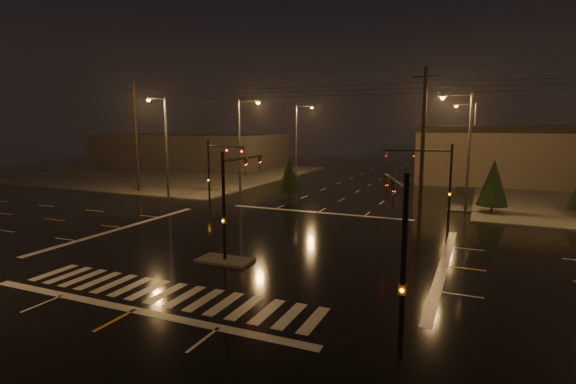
% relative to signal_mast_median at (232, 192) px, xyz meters
% --- Properties ---
extents(ground, '(140.00, 140.00, 0.00)m').
position_rel_signal_mast_median_xyz_m(ground, '(-0.00, 3.07, -3.75)').
color(ground, black).
rests_on(ground, ground).
extents(sidewalk_nw, '(36.00, 36.00, 0.12)m').
position_rel_signal_mast_median_xyz_m(sidewalk_nw, '(-30.00, 33.07, -3.69)').
color(sidewalk_nw, '#4D4B45').
rests_on(sidewalk_nw, ground).
extents(median_island, '(3.00, 1.60, 0.15)m').
position_rel_signal_mast_median_xyz_m(median_island, '(-0.00, -0.93, -3.68)').
color(median_island, '#4D4B45').
rests_on(median_island, ground).
extents(crosswalk, '(15.00, 2.60, 0.01)m').
position_rel_signal_mast_median_xyz_m(crosswalk, '(-0.00, -5.93, -3.75)').
color(crosswalk, beige).
rests_on(crosswalk, ground).
extents(stop_bar_near, '(16.00, 0.50, 0.01)m').
position_rel_signal_mast_median_xyz_m(stop_bar_near, '(-0.00, -7.93, -3.75)').
color(stop_bar_near, beige).
rests_on(stop_bar_near, ground).
extents(stop_bar_far, '(16.00, 0.50, 0.01)m').
position_rel_signal_mast_median_xyz_m(stop_bar_far, '(-0.00, 14.07, -3.75)').
color(stop_bar_far, beige).
rests_on(stop_bar_far, ground).
extents(commercial_block, '(30.00, 18.00, 5.60)m').
position_rel_signal_mast_median_xyz_m(commercial_block, '(-35.00, 45.07, -0.95)').
color(commercial_block, '#413D39').
rests_on(commercial_block, ground).
extents(signal_mast_median, '(0.25, 4.59, 6.00)m').
position_rel_signal_mast_median_xyz_m(signal_mast_median, '(0.00, 0.00, 0.00)').
color(signal_mast_median, black).
rests_on(signal_mast_median, ground).
extents(signal_mast_ne, '(4.84, 1.86, 6.00)m').
position_rel_signal_mast_median_xyz_m(signal_mast_ne, '(9.50, 13.21, 0.04)').
color(signal_mast_ne, black).
rests_on(signal_mast_ne, ground).
extents(signal_mast_nw, '(4.84, 1.86, 6.00)m').
position_rel_signal_mast_median_xyz_m(signal_mast_nw, '(-9.50, 13.21, 0.04)').
color(signal_mast_nw, black).
rests_on(signal_mast_nw, ground).
extents(signal_mast_se, '(1.55, 3.87, 6.00)m').
position_rel_signal_mast_median_xyz_m(signal_mast_se, '(10.23, -6.68, -0.04)').
color(signal_mast_se, black).
rests_on(signal_mast_se, ground).
extents(streetlight_1, '(2.77, 0.32, 10.00)m').
position_rel_signal_mast_median_xyz_m(streetlight_1, '(-11.18, 21.07, 2.05)').
color(streetlight_1, '#38383A').
rests_on(streetlight_1, ground).
extents(streetlight_2, '(2.77, 0.32, 10.00)m').
position_rel_signal_mast_median_xyz_m(streetlight_2, '(-11.18, 37.07, 2.05)').
color(streetlight_2, '#38383A').
rests_on(streetlight_2, ground).
extents(streetlight_3, '(2.77, 0.32, 10.00)m').
position_rel_signal_mast_median_xyz_m(streetlight_3, '(11.18, 19.07, 2.05)').
color(streetlight_3, '#38383A').
rests_on(streetlight_3, ground).
extents(streetlight_4, '(2.77, 0.32, 10.00)m').
position_rel_signal_mast_median_xyz_m(streetlight_4, '(11.18, 39.07, 2.05)').
color(streetlight_4, '#38383A').
rests_on(streetlight_4, ground).
extents(streetlight_5, '(0.32, 2.77, 10.00)m').
position_rel_signal_mast_median_xyz_m(streetlight_5, '(-16.00, 14.26, 2.05)').
color(streetlight_5, '#38383A').
rests_on(streetlight_5, ground).
extents(utility_pole_0, '(2.20, 0.32, 12.00)m').
position_rel_signal_mast_median_xyz_m(utility_pole_0, '(-22.00, 17.07, 2.38)').
color(utility_pole_0, black).
rests_on(utility_pole_0, ground).
extents(utility_pole_1, '(2.20, 0.32, 12.00)m').
position_rel_signal_mast_median_xyz_m(utility_pole_1, '(8.00, 17.07, 2.38)').
color(utility_pole_1, black).
rests_on(utility_pole_1, ground).
extents(conifer_0, '(2.50, 2.50, 4.60)m').
position_rel_signal_mast_median_xyz_m(conifer_0, '(13.51, 19.37, -1.10)').
color(conifer_0, black).
rests_on(conifer_0, ground).
extents(conifer_3, '(2.28, 2.28, 4.26)m').
position_rel_signal_mast_median_xyz_m(conifer_3, '(-4.83, 19.13, -1.28)').
color(conifer_3, black).
rests_on(conifer_3, ground).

